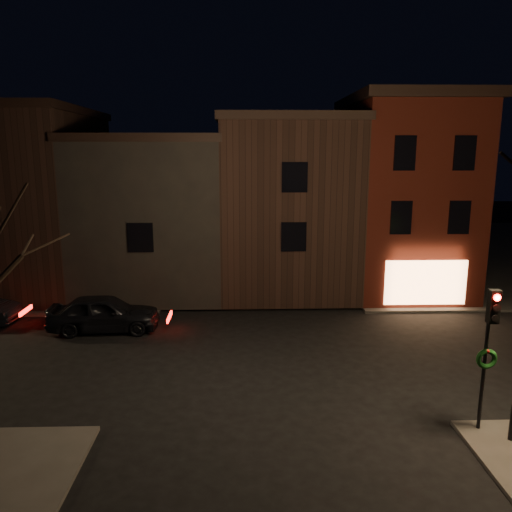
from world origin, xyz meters
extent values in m
plane|color=black|center=(0.00, 0.00, 0.00)|extent=(120.00, 120.00, 0.00)
cube|color=#2D2B28|center=(20.00, 20.00, 0.06)|extent=(30.00, 30.00, 0.12)
cube|color=#51160E|center=(8.00, 9.50, 5.12)|extent=(6.00, 8.00, 10.00)
cube|color=black|center=(8.00, 9.50, 10.37)|extent=(6.50, 8.50, 0.50)
cube|color=#FEB072|center=(8.00, 5.45, 1.42)|extent=(4.00, 0.12, 2.20)
cube|color=black|center=(1.50, 10.50, 4.62)|extent=(7.00, 10.00, 9.00)
cube|color=black|center=(1.50, 10.50, 9.32)|extent=(7.30, 10.30, 0.40)
cube|color=black|center=(-5.75, 10.50, 4.12)|extent=(7.50, 10.00, 8.00)
cube|color=black|center=(-5.75, 10.50, 8.32)|extent=(7.80, 10.30, 0.40)
cube|color=black|center=(-13.00, 10.50, 4.87)|extent=(7.00, 10.00, 9.50)
cube|color=black|center=(-13.00, 10.50, 9.82)|extent=(7.30, 10.30, 0.40)
cylinder|color=black|center=(5.60, -5.40, 2.12)|extent=(0.10, 0.10, 4.00)
cube|color=black|center=(5.60, -5.58, 3.72)|extent=(0.28, 0.22, 0.90)
cylinder|color=#FF0C07|center=(5.60, -5.70, 4.00)|extent=(0.18, 0.06, 0.18)
cylinder|color=black|center=(5.60, -5.70, 3.72)|extent=(0.18, 0.06, 0.18)
cylinder|color=black|center=(5.60, -5.70, 3.44)|extent=(0.18, 0.06, 0.18)
torus|color=#0C380F|center=(5.60, -5.49, 2.22)|extent=(0.58, 0.14, 0.58)
sphere|color=#990C0C|center=(5.60, -5.51, 2.44)|extent=(0.12, 0.12, 0.12)
imported|color=black|center=(-6.98, 3.03, 0.80)|extent=(4.81, 2.13, 1.61)
camera|label=1|loc=(-0.98, -17.86, 7.68)|focal=35.00mm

